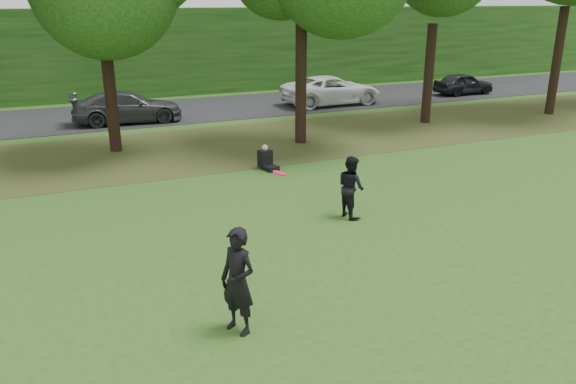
# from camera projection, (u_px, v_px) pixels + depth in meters

# --- Properties ---
(ground) EXTENTS (120.00, 120.00, 0.00)m
(ground) POSITION_uv_depth(u_px,v_px,m) (382.00, 308.00, 10.47)
(ground) COLOR #324C18
(ground) RESTS_ON ground
(leaf_litter) EXTENTS (60.00, 7.00, 0.01)m
(leaf_litter) POSITION_uv_depth(u_px,v_px,m) (199.00, 148.00, 21.73)
(leaf_litter) COLOR #463619
(leaf_litter) RESTS_ON ground
(street) EXTENTS (70.00, 7.00, 0.02)m
(street) POSITION_uv_depth(u_px,v_px,m) (158.00, 112.00, 28.66)
(street) COLOR black
(street) RESTS_ON ground
(far_hedge) EXTENTS (70.00, 3.00, 5.00)m
(far_hedge) POSITION_uv_depth(u_px,v_px,m) (135.00, 53.00, 33.05)
(far_hedge) COLOR #184012
(far_hedge) RESTS_ON ground
(player_left) EXTENTS (0.74, 0.83, 1.91)m
(player_left) POSITION_uv_depth(u_px,v_px,m) (238.00, 281.00, 9.47)
(player_left) COLOR black
(player_left) RESTS_ON ground
(player_right) EXTENTS (0.68, 0.84, 1.65)m
(player_right) POSITION_uv_depth(u_px,v_px,m) (351.00, 187.00, 14.67)
(player_right) COLOR black
(player_right) RESTS_ON ground
(parked_cars) EXTENTS (39.82, 3.40, 1.54)m
(parked_cars) POSITION_uv_depth(u_px,v_px,m) (181.00, 102.00, 27.35)
(parked_cars) COLOR black
(parked_cars) RESTS_ON street
(frisbee) EXTENTS (0.30, 0.30, 0.10)m
(frisbee) POSITION_uv_depth(u_px,v_px,m) (280.00, 173.00, 10.90)
(frisbee) COLOR #FF1548
(frisbee) RESTS_ON ground
(seated_person) EXTENTS (0.58, 0.81, 0.83)m
(seated_person) POSITION_uv_depth(u_px,v_px,m) (266.00, 160.00, 19.00)
(seated_person) COLOR black
(seated_person) RESTS_ON ground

